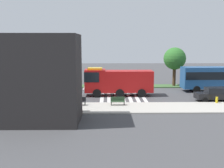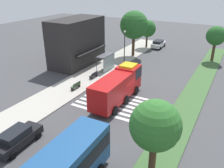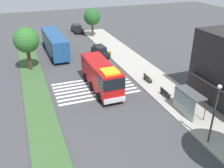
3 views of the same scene
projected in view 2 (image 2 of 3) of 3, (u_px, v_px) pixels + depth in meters
The scene contains 17 objects.
ground_plane at pixel (127, 98), 29.37m from camera, with size 120.00×120.00×0.00m, color #424244.
sidewalk at pixel (74, 85), 32.93m from camera, with size 60.00×4.96×0.14m, color #ADA89E.
median_strip at pixel (185, 112), 26.20m from camera, with size 60.00×3.00×0.14m, color #3D6033.
crosswalk at pixel (120, 104), 27.89m from camera, with size 5.85×10.12×0.01m.
fire_truck at pixel (119, 85), 28.10m from camera, with size 9.28×2.87×3.78m.
parked_car_mid at pixel (17, 138), 20.61m from camera, with size 4.66×2.19×1.68m.
parked_car_east at pixel (158, 44), 50.94m from camera, with size 4.59×2.13×1.62m.
bus_stop_shelter at pixel (107, 59), 37.61m from camera, with size 3.50×1.40×2.46m.
bench_near_shelter at pixel (94, 75), 34.94m from camera, with size 1.60×0.50×0.90m.
bench_west_of_shelter at pixel (76, 86), 31.44m from camera, with size 1.60×0.50×0.90m.
street_lamp at pixel (125, 44), 40.23m from camera, with size 0.36×0.36×5.62m.
storefront_building at pixel (77, 42), 39.70m from camera, with size 10.05×5.82×7.79m.
sidewalk_tree_west at pixel (134, 25), 43.16m from camera, with size 5.15×5.15×8.36m.
sidewalk_tree_center at pixel (147, 29), 49.49m from camera, with size 3.54×3.54×5.76m.
median_tree_far_west at pixel (155, 126), 15.85m from camera, with size 3.57×3.57×6.20m.
median_tree_west at pixel (216, 36), 40.96m from camera, with size 3.37×3.37×6.16m.
fire_hydrant at pixel (9, 133), 21.84m from camera, with size 0.28×0.28×0.70m, color gold.
Camera 2 is at (-23.78, -11.03, 13.49)m, focal length 37.88 mm.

